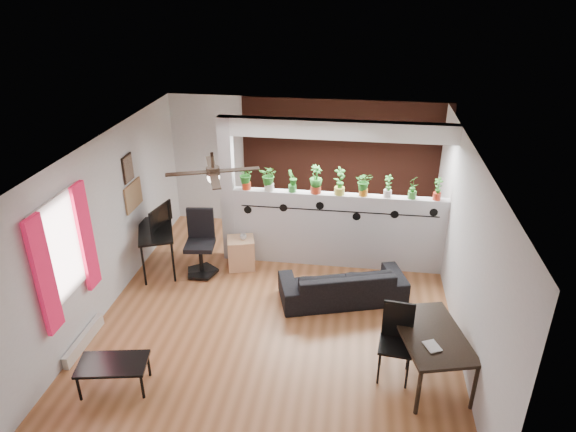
{
  "coord_description": "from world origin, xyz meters",
  "views": [
    {
      "loc": [
        1.07,
        -6.41,
        4.73
      ],
      "look_at": [
        0.07,
        0.6,
        1.32
      ],
      "focal_mm": 32.0,
      "sensor_mm": 36.0,
      "label": 1
    }
  ],
  "objects": [
    {
      "name": "potted_plant_1",
      "position": [
        -0.39,
        1.5,
        1.59
      ],
      "size": [
        0.27,
        0.23,
        0.45
      ],
      "color": "silver",
      "rests_on": "partition_wall"
    },
    {
      "name": "dining_table",
      "position": [
        2.11,
        -1.13,
        0.61
      ],
      "size": [
        1.05,
        1.4,
        0.68
      ],
      "color": "black",
      "rests_on": "ground"
    },
    {
      "name": "ceiling_header",
      "position": [
        0.8,
        1.5,
        2.45
      ],
      "size": [
        3.6,
        0.18,
        0.3
      ],
      "primitive_type": "cube",
      "color": "white",
      "rests_on": "room_shell"
    },
    {
      "name": "framed_art",
      "position": [
        -2.58,
        0.9,
        1.85
      ],
      "size": [
        0.03,
        0.34,
        0.44
      ],
      "color": "#8C7259",
      "rests_on": "room_shell"
    },
    {
      "name": "potted_plant_5",
      "position": [
        1.2,
        1.5,
        1.57
      ],
      "size": [
        0.21,
        0.17,
        0.41
      ],
      "color": "orange",
      "rests_on": "partition_wall"
    },
    {
      "name": "computer_desk",
      "position": [
        -2.25,
        0.91,
        0.69
      ],
      "size": [
        0.91,
        1.19,
        0.77
      ],
      "color": "black",
      "rests_on": "ground"
    },
    {
      "name": "potted_plant_6",
      "position": [
        1.59,
        1.5,
        1.55
      ],
      "size": [
        0.24,
        0.22,
        0.38
      ],
      "color": "silver",
      "rests_on": "partition_wall"
    },
    {
      "name": "book",
      "position": [
        2.01,
        -1.43,
        0.69
      ],
      "size": [
        0.23,
        0.26,
        0.02
      ],
      "primitive_type": "imported",
      "rotation": [
        0.0,
        0.0,
        0.43
      ],
      "color": "gray",
      "rests_on": "dining_table"
    },
    {
      "name": "potted_plant_2",
      "position": [
        0.01,
        1.5,
        1.56
      ],
      "size": [
        0.24,
        0.24,
        0.39
      ],
      "color": "green",
      "rests_on": "partition_wall"
    },
    {
      "name": "baseboard_heater",
      "position": [
        -2.54,
        -1.2,
        0.09
      ],
      "size": [
        0.08,
        1.0,
        0.18
      ],
      "primitive_type": "cube",
      "color": "silver",
      "rests_on": "ground"
    },
    {
      "name": "corkboard",
      "position": [
        -2.58,
        0.95,
        1.35
      ],
      "size": [
        0.03,
        0.6,
        0.45
      ],
      "primitive_type": "cube",
      "color": "olive",
      "rests_on": "room_shell"
    },
    {
      "name": "potted_plant_4",
      "position": [
        0.8,
        1.5,
        1.6
      ],
      "size": [
        0.31,
        0.29,
        0.47
      ],
      "color": "#CAC647",
      "rests_on": "partition_wall"
    },
    {
      "name": "brick_panel",
      "position": [
        0.8,
        2.97,
        1.3
      ],
      "size": [
        3.9,
        0.05,
        2.6
      ],
      "primitive_type": "cube",
      "color": "brown",
      "rests_on": "ground"
    },
    {
      "name": "cup",
      "position": [
        -0.79,
        1.16,
        0.6
      ],
      "size": [
        0.14,
        0.14,
        0.09
      ],
      "primitive_type": "imported",
      "rotation": [
        0.0,
        0.0,
        0.31
      ],
      "color": "gray",
      "rests_on": "cube_shelf"
    },
    {
      "name": "office_chair",
      "position": [
        -1.47,
        0.9,
        0.5
      ],
      "size": [
        0.58,
        0.58,
        1.12
      ],
      "color": "black",
      "rests_on": "ground"
    },
    {
      "name": "ceiling_fan",
      "position": [
        -0.8,
        -0.3,
        2.31
      ],
      "size": [
        1.19,
        1.19,
        0.43
      ],
      "color": "black",
      "rests_on": "room_shell"
    },
    {
      "name": "sofa",
      "position": [
        0.95,
        0.44,
        0.27
      ],
      "size": [
        1.98,
        1.23,
        0.54
      ],
      "primitive_type": "imported",
      "rotation": [
        0.0,
        0.0,
        3.43
      ],
      "color": "black",
      "rests_on": "ground"
    },
    {
      "name": "coffee_table",
      "position": [
        -1.75,
        -1.89,
        0.35
      ],
      "size": [
        0.91,
        0.61,
        0.39
      ],
      "color": "black",
      "rests_on": "ground"
    },
    {
      "name": "cube_shelf",
      "position": [
        -0.84,
        1.16,
        0.28
      ],
      "size": [
        0.55,
        0.51,
        0.56
      ],
      "primitive_type": "cube",
      "rotation": [
        0.0,
        0.0,
        0.27
      ],
      "color": "tan",
      "rests_on": "ground"
    },
    {
      "name": "pier_column",
      "position": [
        -1.11,
        1.5,
        1.3
      ],
      "size": [
        0.22,
        0.2,
        2.6
      ],
      "primitive_type": "cube",
      "color": "#BCBCC1",
      "rests_on": "ground"
    },
    {
      "name": "potted_plant_7",
      "position": [
        1.99,
        1.5,
        1.56
      ],
      "size": [
        0.24,
        0.25,
        0.39
      ],
      "color": "#3D8D33",
      "rests_on": "partition_wall"
    },
    {
      "name": "monitor",
      "position": [
        -2.25,
        1.06,
        0.87
      ],
      "size": [
        0.37,
        0.13,
        0.2
      ],
      "primitive_type": "imported",
      "rotation": [
        0.0,
        0.0,
        1.37
      ],
      "color": "black",
      "rests_on": "computer_desk"
    },
    {
      "name": "vine_decal",
      "position": [
        0.8,
        1.4,
        1.08
      ],
      "size": [
        3.31,
        0.01,
        0.3
      ],
      "color": "black",
      "rests_on": "partition_wall"
    },
    {
      "name": "room_shell",
      "position": [
        0.0,
        0.0,
        1.3
      ],
      "size": [
        6.3,
        7.1,
        2.9
      ],
      "color": "brown",
      "rests_on": "ground"
    },
    {
      "name": "potted_plant_3",
      "position": [
        0.41,
        1.5,
        1.6
      ],
      "size": [
        0.32,
        0.32,
        0.48
      ],
      "color": "#B4361C",
      "rests_on": "partition_wall"
    },
    {
      "name": "window_assembly",
      "position": [
        -2.56,
        -1.2,
        1.51
      ],
      "size": [
        0.09,
        1.3,
        1.55
      ],
      "color": "white",
      "rests_on": "room_shell"
    },
    {
      "name": "potted_plant_8",
      "position": [
        2.38,
        1.5,
        1.55
      ],
      "size": [
        0.23,
        0.22,
        0.38
      ],
      "color": "red",
      "rests_on": "partition_wall"
    },
    {
      "name": "potted_plant_0",
      "position": [
        -0.78,
        1.5,
        1.58
      ],
      "size": [
        0.27,
        0.25,
        0.43
      ],
      "color": "red",
      "rests_on": "partition_wall"
    },
    {
      "name": "partition_wall",
      "position": [
        0.8,
        1.5,
        0.68
      ],
      "size": [
        3.6,
        0.18,
        1.35
      ],
      "primitive_type": "cube",
      "color": "#BCBCC1",
      "rests_on": "ground"
    },
    {
      "name": "folding_chair",
      "position": [
        1.69,
        -1.11,
        0.6
      ],
      "size": [
        0.45,
        0.45,
        1.02
      ],
      "color": "black",
      "rests_on": "ground"
    }
  ]
}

